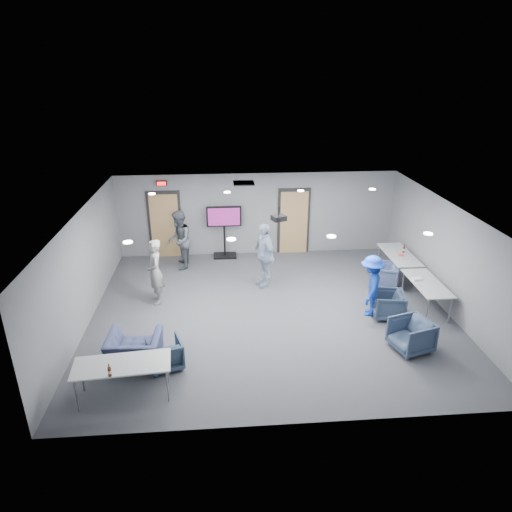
{
  "coord_description": "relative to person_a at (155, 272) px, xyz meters",
  "views": [
    {
      "loc": [
        -1.19,
        -10.2,
        5.84
      ],
      "look_at": [
        -0.3,
        0.84,
        1.2
      ],
      "focal_mm": 32.0,
      "sensor_mm": 36.0,
      "label": 1
    }
  ],
  "objects": [
    {
      "name": "snack_box",
      "position": [
        6.95,
        0.88,
        -0.13
      ],
      "size": [
        0.18,
        0.13,
        0.04
      ],
      "primitive_type": "cube",
      "rotation": [
        0.0,
        0.0,
        -0.18
      ],
      "color": "#D54835",
      "rests_on": "table_right_a"
    },
    {
      "name": "bottle_front",
      "position": [
        -0.3,
        -4.1,
        -0.05
      ],
      "size": [
        0.07,
        0.07,
        0.25
      ],
      "color": "#53270E",
      "rests_on": "table_front_left"
    },
    {
      "name": "chair_right_c",
      "position": [
        5.84,
        -2.69,
        -0.51
      ],
      "size": [
        0.99,
        0.97,
        0.73
      ],
      "primitive_type": "imported",
      "rotation": [
        0.0,
        0.0,
        -1.29
      ],
      "color": "#394862",
      "rests_on": "floor"
    },
    {
      "name": "wall_back",
      "position": [
        2.94,
        3.25,
        0.47
      ],
      "size": [
        9.0,
        0.02,
        2.7
      ],
      "primitive_type": "cube",
      "color": "slate",
      "rests_on": "floor"
    },
    {
      "name": "chair_front_a",
      "position": [
        0.51,
        -2.89,
        -0.56
      ],
      "size": [
        0.85,
        0.87,
        0.63
      ],
      "primitive_type": "imported",
      "rotation": [
        0.0,
        0.0,
        3.46
      ],
      "color": "#344559",
      "rests_on": "floor"
    },
    {
      "name": "hvac_diffuser",
      "position": [
        2.44,
        2.05,
        1.81
      ],
      "size": [
        0.6,
        0.6,
        0.03
      ],
      "primitive_type": "cube",
      "color": "black",
      "rests_on": "ceiling"
    },
    {
      "name": "person_c",
      "position": [
        2.93,
        0.8,
        0.05
      ],
      "size": [
        0.8,
        1.18,
        1.86
      ],
      "primitive_type": "imported",
      "rotation": [
        0.0,
        0.0,
        -1.22
      ],
      "color": "#9FB2CD",
      "rests_on": "floor"
    },
    {
      "name": "wall_left",
      "position": [
        -1.56,
        -0.75,
        0.47
      ],
      "size": [
        0.02,
        8.0,
        2.7
      ],
      "primitive_type": "cube",
      "color": "slate",
      "rests_on": "floor"
    },
    {
      "name": "wall_right",
      "position": [
        7.44,
        -0.75,
        0.47
      ],
      "size": [
        0.02,
        8.0,
        2.7
      ],
      "primitive_type": "cube",
      "color": "slate",
      "rests_on": "floor"
    },
    {
      "name": "table_right_a",
      "position": [
        6.94,
        1.01,
        -0.19
      ],
      "size": [
        0.76,
        1.83,
        0.73
      ],
      "rotation": [
        0.0,
        0.0,
        1.57
      ],
      "color": "silver",
      "rests_on": "floor"
    },
    {
      "name": "ceiling",
      "position": [
        2.94,
        -0.75,
        1.82
      ],
      "size": [
        9.0,
        9.0,
        0.0
      ],
      "primitive_type": "plane",
      "rotation": [
        3.14,
        0.0,
        0.0
      ],
      "color": "silver",
      "rests_on": "wall_back"
    },
    {
      "name": "bottle_right",
      "position": [
        7.1,
        1.12,
        -0.05
      ],
      "size": [
        0.07,
        0.07,
        0.26
      ],
      "color": "#53270E",
      "rests_on": "table_right_a"
    },
    {
      "name": "person_b",
      "position": [
        0.46,
        2.19,
        0.04
      ],
      "size": [
        0.72,
        0.91,
        1.83
      ],
      "primitive_type": "imported",
      "rotation": [
        0.0,
        0.0,
        -1.55
      ],
      "color": "#4C535B",
      "rests_on": "floor"
    },
    {
      "name": "floor",
      "position": [
        2.94,
        -0.75,
        -0.88
      ],
      "size": [
        9.0,
        9.0,
        0.0
      ],
      "primitive_type": "plane",
      "color": "#3D4046",
      "rests_on": "ground"
    },
    {
      "name": "tv_stand",
      "position": [
        1.85,
        2.99,
        0.1
      ],
      "size": [
        1.12,
        0.53,
        1.71
      ],
      "color": "black",
      "rests_on": "floor"
    },
    {
      "name": "table_front_left",
      "position": [
        -0.17,
        -3.75,
        -0.19
      ],
      "size": [
        1.84,
        0.9,
        0.73
      ],
      "rotation": [
        0.0,
        0.0,
        0.09
      ],
      "color": "silver",
      "rests_on": "floor"
    },
    {
      "name": "chair_front_b",
      "position": [
        -0.12,
        -2.75,
        -0.52
      ],
      "size": [
        1.14,
        1.01,
        0.71
      ],
      "primitive_type": "imported",
      "rotation": [
        0.0,
        0.0,
        3.09
      ],
      "color": "#3B4366",
      "rests_on": "floor"
    },
    {
      "name": "chair_right_a",
      "position": [
        6.29,
        0.39,
        -0.52
      ],
      "size": [
        1.01,
        1.0,
        0.71
      ],
      "primitive_type": "imported",
      "rotation": [
        0.0,
        0.0,
        -1.96
      ],
      "color": "#3E4C6C",
      "rests_on": "floor"
    },
    {
      "name": "downlights",
      "position": [
        2.94,
        -0.75,
        1.81
      ],
      "size": [
        6.18,
        3.78,
        0.02
      ],
      "color": "white",
      "rests_on": "ceiling"
    },
    {
      "name": "projector",
      "position": [
        3.16,
        -0.42,
        1.53
      ],
      "size": [
        0.39,
        0.37,
        0.35
      ],
      "rotation": [
        0.0,
        0.0,
        0.36
      ],
      "color": "black",
      "rests_on": "ceiling"
    },
    {
      "name": "person_a",
      "position": [
        0.0,
        0.0,
        0.0
      ],
      "size": [
        0.56,
        0.72,
        1.75
      ],
      "primitive_type": "imported",
      "rotation": [
        0.0,
        0.0,
        -1.33
      ],
      "color": "gray",
      "rests_on": "floor"
    },
    {
      "name": "person_d",
      "position": [
        5.42,
        -1.07,
        -0.09
      ],
      "size": [
        0.94,
        1.17,
        1.58
      ],
      "primitive_type": "imported",
      "rotation": [
        0.0,
        0.0,
        -1.98
      ],
      "color": "#1D41BD",
      "rests_on": "floor"
    },
    {
      "name": "wrapper",
      "position": [
        6.75,
        -0.72,
        -0.12
      ],
      "size": [
        0.25,
        0.19,
        0.05
      ],
      "primitive_type": "cube",
      "rotation": [
        0.0,
        0.0,
        0.12
      ],
      "color": "silver",
      "rests_on": "table_right_b"
    },
    {
      "name": "wall_front",
      "position": [
        2.94,
        -4.75,
        0.47
      ],
      "size": [
        9.0,
        0.02,
        2.7
      ],
      "primitive_type": "cube",
      "color": "slate",
      "rests_on": "floor"
    },
    {
      "name": "table_right_b",
      "position": [
        6.94,
        -0.89,
        -0.19
      ],
      "size": [
        0.73,
        1.74,
        0.73
      ],
      "rotation": [
        0.0,
        0.0,
        1.57
      ],
      "color": "silver",
      "rests_on": "floor"
    },
    {
      "name": "exit_sign",
      "position": [
        -0.06,
        3.18,
        1.57
      ],
      "size": [
        0.32,
        0.08,
        0.16
      ],
      "color": "black",
      "rests_on": "wall_back"
    },
    {
      "name": "door_right",
      "position": [
        4.14,
        3.2,
        0.19
      ],
      "size": [
        1.06,
        0.17,
        2.24
      ],
      "color": "black",
      "rests_on": "wall_back"
    },
    {
      "name": "chair_right_b",
      "position": [
        5.84,
        -1.26,
        -0.54
      ],
      "size": [
        0.85,
        0.84,
        0.68
      ],
      "primitive_type": "imported",
      "rotation": [
        0.0,
        0.0,
        -1.73
      ],
      "color": "#34445A",
      "rests_on": "floor"
    },
    {
      "name": "door_left",
      "position": [
        -0.06,
        3.2,
        0.19
      ],
      "size": [
        1.06,
        0.17,
        2.24
      ],
      "color": "black",
      "rests_on": "wall_back"
    }
  ]
}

